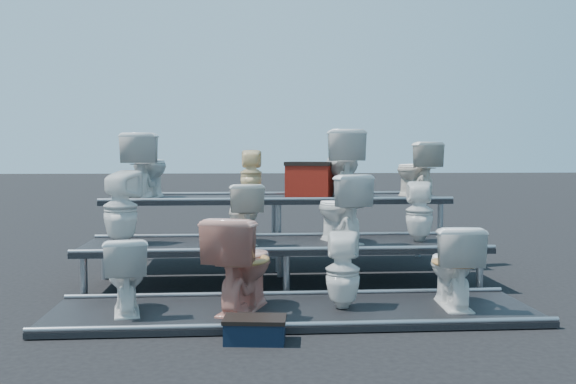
{
  "coord_description": "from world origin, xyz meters",
  "views": [
    {
      "loc": [
        -0.47,
        -6.79,
        1.41
      ],
      "look_at": [
        0.06,
        0.1,
        1.0
      ],
      "focal_mm": 40.0,
      "sensor_mm": 36.0,
      "label": 1
    }
  ],
  "objects": [
    {
      "name": "red_crate",
      "position": [
        0.44,
        1.38,
        1.06
      ],
      "size": [
        0.67,
        0.6,
        0.4
      ],
      "primitive_type": "cube",
      "rotation": [
        0.0,
        0.0,
        -0.32
      ],
      "color": "maroon",
      "rests_on": "tier_back"
    },
    {
      "name": "tier_front",
      "position": [
        0.0,
        -1.3,
        0.03
      ],
      "size": [
        4.2,
        1.2,
        0.06
      ],
      "primitive_type": "cube",
      "color": "black",
      "rests_on": "ground"
    },
    {
      "name": "tier_back",
      "position": [
        0.0,
        1.3,
        0.43
      ],
      "size": [
        4.2,
        1.2,
        0.86
      ],
      "primitive_type": "cube",
      "color": "black",
      "rests_on": "ground"
    },
    {
      "name": "toilet_0",
      "position": [
        -1.44,
        -1.3,
        0.38
      ],
      "size": [
        0.47,
        0.69,
        0.65
      ],
      "primitive_type": "imported",
      "rotation": [
        0.0,
        0.0,
        3.32
      ],
      "color": "white",
      "rests_on": "tier_front"
    },
    {
      "name": "toilet_8",
      "position": [
        -1.61,
        1.3,
        1.26
      ],
      "size": [
        0.57,
        0.85,
        0.8
      ],
      "primitive_type": "imported",
      "rotation": [
        0.0,
        0.0,
        2.98
      ],
      "color": "white",
      "rests_on": "tier_back"
    },
    {
      "name": "toilet_3",
      "position": [
        1.42,
        -1.3,
        0.42
      ],
      "size": [
        0.46,
        0.74,
        0.73
      ],
      "primitive_type": "imported",
      "rotation": [
        0.0,
        0.0,
        3.06
      ],
      "color": "white",
      "rests_on": "tier_front"
    },
    {
      "name": "toilet_11",
      "position": [
        1.81,
        1.3,
        1.21
      ],
      "size": [
        0.58,
        0.77,
        0.7
      ],
      "primitive_type": "imported",
      "rotation": [
        0.0,
        0.0,
        3.46
      ],
      "color": "silver",
      "rests_on": "tier_back"
    },
    {
      "name": "ground",
      "position": [
        0.0,
        0.0,
        0.0
      ],
      "size": [
        80.0,
        80.0,
        0.0
      ],
      "primitive_type": "plane",
      "color": "black",
      "rests_on": "ground"
    },
    {
      "name": "tier_mid",
      "position": [
        0.0,
        0.0,
        0.23
      ],
      "size": [
        4.2,
        1.2,
        0.46
      ],
      "primitive_type": "cube",
      "color": "black",
      "rests_on": "ground"
    },
    {
      "name": "toilet_9",
      "position": [
        -0.32,
        1.3,
        1.16
      ],
      "size": [
        0.29,
        0.3,
        0.6
      ],
      "primitive_type": "imported",
      "rotation": [
        0.0,
        0.0,
        3.07
      ],
      "color": "beige",
      "rests_on": "tier_back"
    },
    {
      "name": "step_stool",
      "position": [
        -0.35,
        -2.06,
        0.08
      ],
      "size": [
        0.47,
        0.32,
        0.16
      ],
      "primitive_type": "cube",
      "rotation": [
        0.0,
        0.0,
        -0.12
      ],
      "color": "black",
      "rests_on": "ground"
    },
    {
      "name": "toilet_6",
      "position": [
        0.62,
        0.0,
        0.83
      ],
      "size": [
        0.63,
        0.82,
        0.74
      ],
      "primitive_type": "imported",
      "rotation": [
        0.0,
        0.0,
        3.48
      ],
      "color": "white",
      "rests_on": "tier_mid"
    },
    {
      "name": "toilet_5",
      "position": [
        -0.42,
        0.0,
        0.78
      ],
      "size": [
        0.44,
        0.67,
        0.64
      ],
      "primitive_type": "imported",
      "rotation": [
        0.0,
        0.0,
        3.28
      ],
      "color": "silver",
      "rests_on": "tier_mid"
    },
    {
      "name": "toilet_7",
      "position": [
        1.48,
        0.0,
        0.79
      ],
      "size": [
        0.35,
        0.36,
        0.65
      ],
      "primitive_type": "imported",
      "rotation": [
        0.0,
        0.0,
        2.91
      ],
      "color": "white",
      "rests_on": "tier_mid"
    },
    {
      "name": "toilet_10",
      "position": [
        0.85,
        1.3,
        1.29
      ],
      "size": [
        0.48,
        0.84,
        0.85
      ],
      "primitive_type": "imported",
      "rotation": [
        0.0,
        0.0,
        3.13
      ],
      "color": "white",
      "rests_on": "tier_back"
    },
    {
      "name": "toilet_2",
      "position": [
        0.43,
        -1.3,
        0.39
      ],
      "size": [
        0.35,
        0.36,
        0.67
      ],
      "primitive_type": "imported",
      "rotation": [
        0.0,
        0.0,
        2.96
      ],
      "color": "white",
      "rests_on": "tier_front"
    },
    {
      "name": "toilet_4",
      "position": [
        -1.7,
        0.0,
        0.85
      ],
      "size": [
        0.46,
        0.47,
        0.78
      ],
      "primitive_type": "imported",
      "rotation": [
        0.0,
        0.0,
        2.74
      ],
      "color": "white",
      "rests_on": "tier_mid"
    },
    {
      "name": "toilet_1",
      "position": [
        -0.45,
        -1.3,
        0.47
      ],
      "size": [
        0.71,
        0.91,
        0.82
      ],
      "primitive_type": "imported",
      "rotation": [
        0.0,
        0.0,
        2.78
      ],
      "color": "tan",
      "rests_on": "tier_front"
    }
  ]
}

